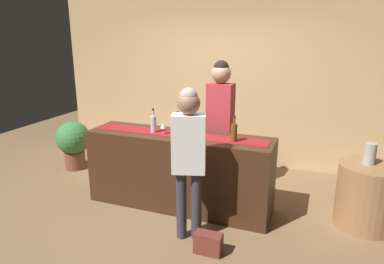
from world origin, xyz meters
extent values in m
plane|color=brown|center=(0.00, 0.00, 0.00)|extent=(10.00, 10.00, 0.00)
cube|color=tan|center=(0.00, 1.90, 1.45)|extent=(6.00, 0.12, 2.90)
cube|color=#3D2314|center=(0.00, 0.00, 0.48)|extent=(2.32, 0.60, 0.95)
cube|color=maroon|center=(0.00, 0.00, 0.96)|extent=(2.21, 0.28, 0.01)
cylinder|color=#194723|center=(0.01, -0.05, 1.06)|extent=(0.07, 0.07, 0.21)
cylinder|color=#194723|center=(0.01, -0.05, 1.20)|extent=(0.03, 0.03, 0.08)
cylinder|color=black|center=(0.01, -0.05, 1.25)|extent=(0.03, 0.03, 0.02)
cylinder|color=#B2C6C1|center=(-0.33, -0.03, 1.06)|extent=(0.07, 0.07, 0.21)
cylinder|color=#B2C6C1|center=(-0.33, -0.03, 1.20)|extent=(0.03, 0.03, 0.08)
cylinder|color=black|center=(-0.33, -0.03, 1.25)|extent=(0.03, 0.03, 0.02)
cylinder|color=brown|center=(0.70, -0.05, 1.06)|extent=(0.07, 0.07, 0.21)
cylinder|color=brown|center=(0.70, -0.05, 1.20)|extent=(0.03, 0.03, 0.08)
cylinder|color=black|center=(0.70, -0.05, 1.25)|extent=(0.03, 0.03, 0.02)
cylinder|color=silver|center=(-0.18, -0.06, 0.95)|extent=(0.06, 0.06, 0.00)
cylinder|color=silver|center=(-0.18, -0.06, 0.99)|extent=(0.01, 0.01, 0.07)
cone|color=silver|center=(-0.18, -0.06, 1.06)|extent=(0.07, 0.07, 0.06)
cylinder|color=silver|center=(0.19, -0.09, 0.95)|extent=(0.06, 0.06, 0.00)
cylinder|color=silver|center=(0.19, -0.09, 0.99)|extent=(0.01, 0.01, 0.07)
cone|color=silver|center=(0.19, -0.09, 1.06)|extent=(0.07, 0.07, 0.06)
cylinder|color=#26262B|center=(0.43, 0.57, 0.42)|extent=(0.11, 0.11, 0.85)
cylinder|color=#26262B|center=(0.27, 0.59, 0.42)|extent=(0.11, 0.11, 0.85)
cube|color=#B7333D|center=(0.35, 0.58, 1.19)|extent=(0.35, 0.22, 0.67)
sphere|color=tan|center=(0.35, 0.58, 1.65)|extent=(0.25, 0.25, 0.25)
sphere|color=black|center=(0.35, 0.58, 1.72)|extent=(0.20, 0.20, 0.20)
cylinder|color=#33333D|center=(0.31, -0.68, 0.38)|extent=(0.11, 0.11, 0.77)
cylinder|color=#33333D|center=(0.47, -0.63, 0.38)|extent=(0.11, 0.11, 0.77)
cube|color=white|center=(0.39, -0.65, 1.07)|extent=(0.38, 0.29, 0.61)
sphere|color=#9E7051|center=(0.39, -0.65, 1.49)|extent=(0.23, 0.23, 0.23)
sphere|color=#AD9E8E|center=(0.39, -0.65, 1.56)|extent=(0.18, 0.18, 0.18)
cylinder|color=#996B42|center=(2.19, 0.32, 0.37)|extent=(0.68, 0.68, 0.74)
cylinder|color=#A8A399|center=(2.16, 0.35, 0.86)|extent=(0.13, 0.13, 0.24)
cylinder|color=brown|center=(-2.11, 0.58, 0.14)|extent=(0.33, 0.33, 0.29)
sphere|color=#387A3D|center=(-2.11, 0.58, 0.52)|extent=(0.54, 0.54, 0.54)
cube|color=brown|center=(0.68, -0.85, 0.11)|extent=(0.28, 0.14, 0.22)
camera|label=1|loc=(1.65, -3.83, 2.16)|focal=33.12mm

